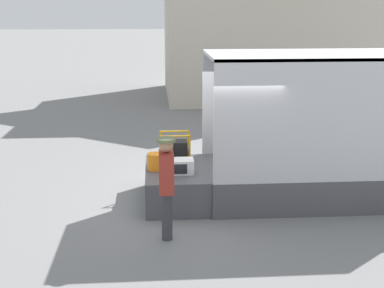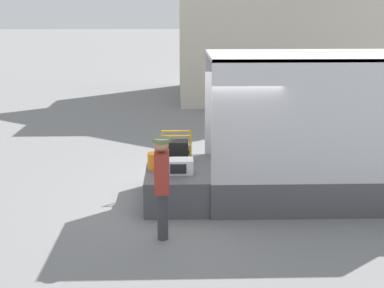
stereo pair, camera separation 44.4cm
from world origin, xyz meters
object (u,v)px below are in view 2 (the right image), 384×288
at_px(microwave, 181,166).
at_px(worker_person, 162,178).
at_px(portable_generator, 177,151).
at_px(orange_bucket, 155,161).

relative_size(microwave, worker_person, 0.28).
xyz_separation_m(microwave, portable_generator, (-0.07, 0.77, 0.10)).
distance_m(portable_generator, orange_bucket, 0.67).
bearing_deg(microwave, worker_person, -101.93).
bearing_deg(microwave, portable_generator, 94.82).
bearing_deg(orange_bucket, portable_generator, 49.37).
bearing_deg(worker_person, orange_bucket, 95.65).
height_order(microwave, portable_generator, portable_generator).
relative_size(portable_generator, orange_bucket, 1.88).
relative_size(microwave, portable_generator, 0.78).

